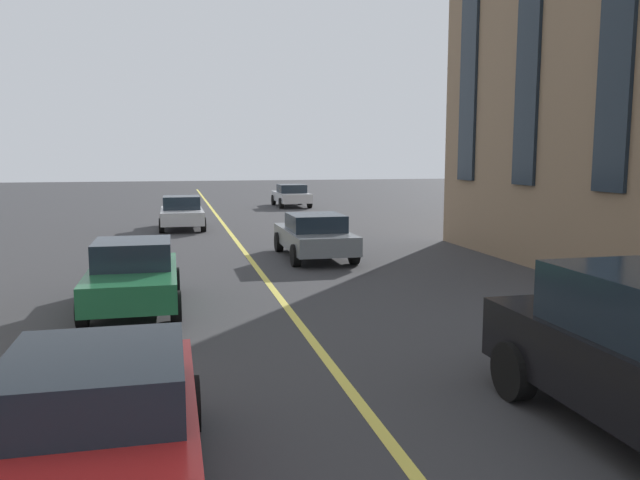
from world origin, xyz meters
name	(u,v)px	position (x,y,z in m)	size (l,w,h in m)	color
lane_centre_line	(247,254)	(20.00, 0.00, 0.00)	(80.00, 0.16, 0.01)	#D8C64C
car_silver_far	(291,195)	(38.50, -4.90, 0.70)	(4.40, 1.95, 1.37)	#B7BABF
car_green_trailing	(133,275)	(13.39, 3.10, 0.70)	(3.90, 1.89, 1.40)	#1E6038
car_grey_oncoming	(314,235)	(18.88, -1.97, 0.70)	(4.40, 1.95, 1.37)	slate
car_red_parked_a	(95,431)	(5.69, 3.00, 0.70)	(4.40, 1.95, 1.37)	#B21E1E
car_silver_near	(182,213)	(27.80, 1.88, 0.70)	(3.90, 1.89, 1.40)	#B7BABF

